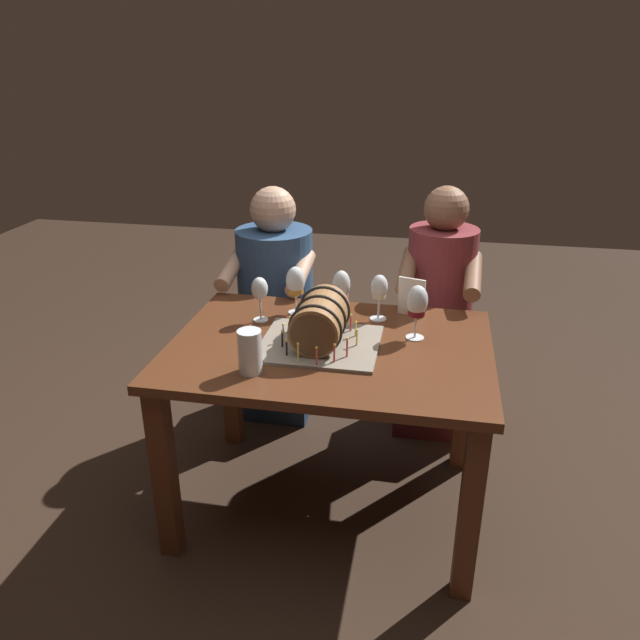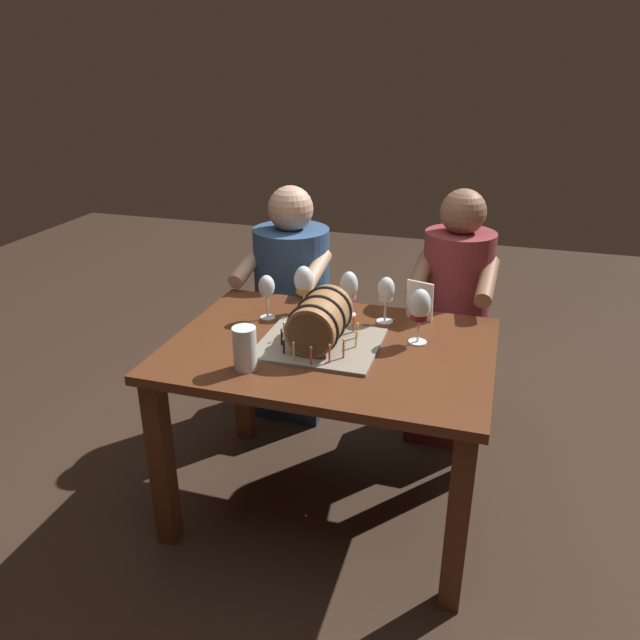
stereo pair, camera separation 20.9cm
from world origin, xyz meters
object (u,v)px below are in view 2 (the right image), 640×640
at_px(barrel_cake, 320,324).
at_px(wine_glass_rose, 349,288).
at_px(wine_glass_amber, 304,282).
at_px(beer_pint, 245,350).
at_px(wine_glass_white, 386,291).
at_px(wine_glass_empty, 267,288).
at_px(person_seated_right, 452,332).
at_px(dining_table, 330,374).
at_px(person_seated_left, 292,310).
at_px(menu_card, 420,301).
at_px(wine_glass_red, 420,307).

relative_size(barrel_cake, wine_glass_rose, 2.30).
xyz_separation_m(wine_glass_amber, beer_pint, (-0.03, -0.52, -0.06)).
height_order(wine_glass_rose, beer_pint, wine_glass_rose).
height_order(wine_glass_white, wine_glass_empty, wine_glass_white).
relative_size(wine_glass_amber, person_seated_right, 0.17).
bearing_deg(dining_table, barrel_cake, -156.35).
xyz_separation_m(wine_glass_rose, person_seated_left, (-0.38, 0.39, -0.30)).
xyz_separation_m(wine_glass_white, menu_card, (0.12, 0.06, -0.05)).
xyz_separation_m(beer_pint, menu_card, (0.49, 0.58, 0.01)).
height_order(wine_glass_rose, person_seated_left, person_seated_left).
bearing_deg(wine_glass_empty, wine_glass_amber, 39.56).
height_order(wine_glass_rose, menu_card, wine_glass_rose).
relative_size(beer_pint, person_seated_right, 0.13).
distance_m(wine_glass_red, wine_glass_rose, 0.35).
xyz_separation_m(wine_glass_amber, person_seated_left, (-0.20, 0.41, -0.31)).
xyz_separation_m(beer_pint, person_seated_right, (0.61, 0.93, -0.26)).
height_order(wine_glass_white, person_seated_left, person_seated_left).
bearing_deg(beer_pint, person_seated_right, 56.92).
distance_m(wine_glass_rose, menu_card, 0.28).
bearing_deg(wine_glass_empty, barrel_cake, -33.43).
distance_m(barrel_cake, person_seated_left, 0.82).
bearing_deg(dining_table, person_seated_right, 60.30).
relative_size(wine_glass_white, person_seated_left, 0.16).
bearing_deg(person_seated_right, menu_card, -107.80).
bearing_deg(person_seated_left, wine_glass_white, -37.71).
bearing_deg(wine_glass_red, wine_glass_amber, 162.70).
relative_size(wine_glass_rose, person_seated_right, 0.16).
relative_size(dining_table, barrel_cake, 2.74).
bearing_deg(wine_glass_white, barrel_cake, -123.20).
height_order(wine_glass_rose, wine_glass_amber, wine_glass_amber).
relative_size(wine_glass_white, wine_glass_empty, 1.04).
distance_m(barrel_cake, wine_glass_rose, 0.31).
bearing_deg(person_seated_left, person_seated_right, -0.03).
bearing_deg(wine_glass_amber, wine_glass_white, -0.28).
xyz_separation_m(wine_glass_red, beer_pint, (-0.52, -0.37, -0.07)).
distance_m(barrel_cake, wine_glass_amber, 0.32).
height_order(barrel_cake, person_seated_left, person_seated_left).
bearing_deg(wine_glass_amber, person_seated_left, 115.69).
relative_size(wine_glass_white, wine_glass_amber, 0.94).
height_order(wine_glass_red, wine_glass_empty, wine_glass_red).
relative_size(wine_glass_empty, person_seated_right, 0.15).
relative_size(barrel_cake, beer_pint, 2.84).
distance_m(menu_card, person_seated_right, 0.46).
distance_m(wine_glass_empty, person_seated_left, 0.60).
relative_size(wine_glass_red, wine_glass_rose, 1.12).
bearing_deg(person_seated_right, wine_glass_empty, -143.68).
distance_m(dining_table, beer_pint, 0.39).
xyz_separation_m(dining_table, person_seated_left, (-0.38, 0.67, -0.06)).
xyz_separation_m(wine_glass_white, wine_glass_rose, (-0.15, 0.02, -0.01)).
bearing_deg(wine_glass_rose, person_seated_right, 44.73).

